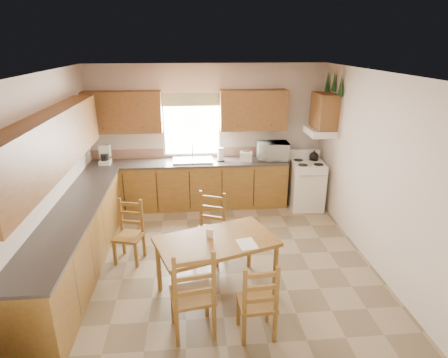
{
  "coord_description": "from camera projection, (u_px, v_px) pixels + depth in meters",
  "views": [
    {
      "loc": [
        -0.31,
        -4.89,
        3.07
      ],
      "look_at": [
        0.15,
        0.3,
        1.15
      ],
      "focal_mm": 30.0,
      "sensor_mm": 36.0,
      "label": 1
    }
  ],
  "objects": [
    {
      "name": "floor",
      "position": [
        216.0,
        257.0,
        5.66
      ],
      "size": [
        4.5,
        4.5,
        0.0
      ],
      "primitive_type": "plane",
      "color": "#86775A",
      "rests_on": "ground"
    },
    {
      "name": "ceiling",
      "position": [
        214.0,
        73.0,
        4.72
      ],
      "size": [
        4.5,
        4.5,
        0.0
      ],
      "primitive_type": "plane",
      "color": "brown",
      "rests_on": "floor"
    },
    {
      "name": "wall_left",
      "position": [
        48.0,
        178.0,
        5.0
      ],
      "size": [
        4.5,
        4.5,
        0.0
      ],
      "primitive_type": "plane",
      "color": "beige",
      "rests_on": "floor"
    },
    {
      "name": "wall_right",
      "position": [
        371.0,
        169.0,
        5.38
      ],
      "size": [
        4.5,
        4.5,
        0.0
      ],
      "primitive_type": "plane",
      "color": "beige",
      "rests_on": "floor"
    },
    {
      "name": "wall_back",
      "position": [
        207.0,
        135.0,
        7.29
      ],
      "size": [
        4.5,
        4.5,
        0.0
      ],
      "primitive_type": "plane",
      "color": "beige",
      "rests_on": "floor"
    },
    {
      "name": "wall_front",
      "position": [
        233.0,
        263.0,
        3.09
      ],
      "size": [
        4.5,
        4.5,
        0.0
      ],
      "primitive_type": "plane",
      "color": "beige",
      "rests_on": "floor"
    },
    {
      "name": "lower_cab_back",
      "position": [
        190.0,
        185.0,
        7.29
      ],
      "size": [
        3.75,
        0.6,
        0.88
      ],
      "primitive_type": "cube",
      "color": "brown",
      "rests_on": "floor"
    },
    {
      "name": "lower_cab_left",
      "position": [
        77.0,
        243.0,
        5.2
      ],
      "size": [
        0.6,
        3.6,
        0.88
      ],
      "primitive_type": "cube",
      "color": "brown",
      "rests_on": "floor"
    },
    {
      "name": "counter_back",
      "position": [
        189.0,
        162.0,
        7.14
      ],
      "size": [
        3.75,
        0.63,
        0.04
      ],
      "primitive_type": "cube",
      "color": "#413B37",
      "rests_on": "lower_cab_back"
    },
    {
      "name": "counter_left",
      "position": [
        72.0,
        213.0,
        5.04
      ],
      "size": [
        0.63,
        3.6,
        0.04
      ],
      "primitive_type": "cube",
      "color": "#413B37",
      "rests_on": "lower_cab_left"
    },
    {
      "name": "backsplash",
      "position": [
        189.0,
        153.0,
        7.37
      ],
      "size": [
        3.75,
        0.01,
        0.18
      ],
      "primitive_type": "cube",
      "color": "#97705B",
      "rests_on": "counter_back"
    },
    {
      "name": "upper_cab_back_left",
      "position": [
        123.0,
        112.0,
        6.83
      ],
      "size": [
        1.41,
        0.33,
        0.75
      ],
      "primitive_type": "cube",
      "color": "brown",
      "rests_on": "wall_back"
    },
    {
      "name": "upper_cab_back_right",
      "position": [
        253.0,
        110.0,
        7.03
      ],
      "size": [
        1.25,
        0.33,
        0.75
      ],
      "primitive_type": "cube",
      "color": "brown",
      "rests_on": "wall_back"
    },
    {
      "name": "upper_cab_left",
      "position": [
        50.0,
        144.0,
        4.7
      ],
      "size": [
        0.33,
        3.6,
        0.75
      ],
      "primitive_type": "cube",
      "color": "brown",
      "rests_on": "wall_left"
    },
    {
      "name": "upper_cab_stove",
      "position": [
        324.0,
        111.0,
        6.71
      ],
      "size": [
        0.33,
        0.62,
        0.62
      ],
      "primitive_type": "cube",
      "color": "brown",
      "rests_on": "wall_right"
    },
    {
      "name": "range_hood",
      "position": [
        320.0,
        132.0,
        6.84
      ],
      "size": [
        0.44,
        0.62,
        0.12
      ],
      "primitive_type": "cube",
      "color": "silver",
      "rests_on": "wall_right"
    },
    {
      "name": "window_frame",
      "position": [
        192.0,
        126.0,
        7.17
      ],
      "size": [
        1.13,
        0.02,
        1.18
      ],
      "primitive_type": "cube",
      "color": "silver",
      "rests_on": "wall_back"
    },
    {
      "name": "window_pane",
      "position": [
        192.0,
        126.0,
        7.16
      ],
      "size": [
        1.05,
        0.01,
        1.1
      ],
      "primitive_type": "cube",
      "color": "white",
      "rests_on": "wall_back"
    },
    {
      "name": "window_valance",
      "position": [
        191.0,
        100.0,
        6.97
      ],
      "size": [
        1.19,
        0.01,
        0.24
      ],
      "primitive_type": "cube",
      "color": "#4C6436",
      "rests_on": "wall_back"
    },
    {
      "name": "sink_basin",
      "position": [
        193.0,
        160.0,
        7.13
      ],
      "size": [
        0.75,
        0.45,
        0.04
      ],
      "primitive_type": "cube",
      "color": "silver",
      "rests_on": "counter_back"
    },
    {
      "name": "pine_decal_a",
      "position": [
        341.0,
        85.0,
        6.26
      ],
      "size": [
        0.22,
        0.22,
        0.36
      ],
      "primitive_type": "cone",
      "color": "#16451B",
      "rests_on": "wall_right"
    },
    {
      "name": "pine_decal_b",
      "position": [
        334.0,
        81.0,
        6.54
      ],
      "size": [
        0.22,
        0.22,
        0.36
      ],
      "primitive_type": "cone",
      "color": "#16451B",
      "rests_on": "wall_right"
    },
    {
      "name": "pine_decal_c",
      "position": [
        328.0,
        81.0,
        6.86
      ],
      "size": [
        0.22,
        0.22,
        0.36
      ],
      "primitive_type": "cone",
      "color": "#16451B",
      "rests_on": "wall_right"
    },
    {
      "name": "stove",
      "position": [
        306.0,
        185.0,
        7.24
      ],
      "size": [
        0.65,
        0.67,
        0.9
      ],
      "primitive_type": "cube",
      "rotation": [
        0.0,
        0.0,
        -0.08
      ],
      "color": "silver",
      "rests_on": "floor"
    },
    {
      "name": "coffeemaker",
      "position": [
        105.0,
        155.0,
        6.92
      ],
      "size": [
        0.23,
        0.27,
        0.34
      ],
      "primitive_type": "cube",
      "rotation": [
        0.0,
        0.0,
        0.15
      ],
      "color": "silver",
      "rests_on": "counter_back"
    },
    {
      "name": "paper_towel",
      "position": [
        221.0,
        154.0,
        7.11
      ],
      "size": [
        0.14,
        0.14,
        0.26
      ],
      "primitive_type": "cylinder",
      "rotation": [
        0.0,
        0.0,
        0.29
      ],
      "color": "white",
      "rests_on": "counter_back"
    },
    {
      "name": "toaster",
      "position": [
        246.0,
        157.0,
        7.1
      ],
      "size": [
        0.25,
        0.18,
        0.19
      ],
      "primitive_type": "cube",
      "rotation": [
        0.0,
        0.0,
        -0.18
      ],
      "color": "silver",
      "rests_on": "counter_back"
    },
    {
      "name": "microwave",
      "position": [
        273.0,
        151.0,
        7.21
      ],
      "size": [
        0.57,
        0.42,
        0.33
      ],
      "primitive_type": "imported",
      "rotation": [
        0.0,
        0.0,
        -0.03
      ],
      "color": "silver",
      "rests_on": "counter_back"
    },
    {
      "name": "dining_table",
      "position": [
        216.0,
        267.0,
        4.74
      ],
      "size": [
        1.63,
        1.25,
        0.77
      ],
      "primitive_type": "cube",
      "rotation": [
        0.0,
        0.0,
        0.34
      ],
      "color": "brown",
      "rests_on": "floor"
    },
    {
      "name": "chair_near_left",
      "position": [
        257.0,
        298.0,
        4.03
      ],
      "size": [
        0.42,
        0.4,
        0.94
      ],
      "primitive_type": "cube",
      "rotation": [
        0.0,
        0.0,
        3.2
      ],
      "color": "brown",
      "rests_on": "floor"
    },
    {
      "name": "chair_near_right",
      "position": [
        192.0,
        290.0,
        4.04
      ],
      "size": [
        0.53,
        0.51,
        1.09
      ],
      "primitive_type": "cube",
      "rotation": [
        0.0,
        0.0,
        3.31
      ],
      "color": "brown",
      "rests_on": "floor"
    },
    {
      "name": "chair_far_left",
      "position": [
        128.0,
        233.0,
        5.43
      ],
      "size": [
        0.47,
        0.46,
        0.92
      ],
      "primitive_type": "cube",
      "rotation": [
        0.0,
        0.0,
        -0.26
      ],
      "color": "brown",
      "rests_on": "floor"
    },
    {
      "name": "chair_far_right",
      "position": [
        209.0,
        229.0,
        5.46
      ],
      "size": [
        0.54,
        0.53,
        1.0
      ],
      "primitive_type": "cube",
      "rotation": [
        0.0,
        0.0,
        -0.39
      ],
      "color": "brown",
      "rests_on": "floor"
    },
    {
      "name": "table_paper",
      "position": [
        247.0,
        244.0,
        4.52
      ],
      "size": [
        0.26,
        0.32,
        0.0
      ],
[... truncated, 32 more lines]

